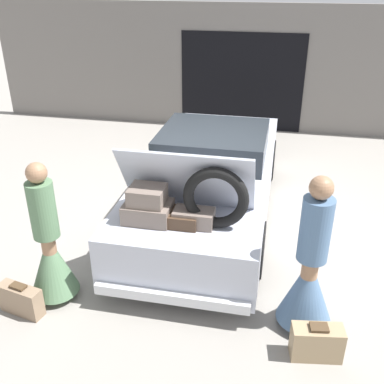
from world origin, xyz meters
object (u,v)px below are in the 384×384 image
(person_right, at_px, (309,276))
(suitcase_beside_right_person, at_px, (317,342))
(suitcase_beside_left_person, at_px, (21,300))
(car, at_px, (209,178))
(person_left, at_px, (50,252))

(person_right, bearing_deg, suitcase_beside_right_person, -177.42)
(suitcase_beside_left_person, height_order, suitcase_beside_right_person, suitcase_beside_right_person)
(car, xyz_separation_m, person_right, (1.42, -2.21, 0.03))
(car, distance_m, suitcase_beside_right_person, 3.09)
(person_right, xyz_separation_m, suitcase_beside_left_person, (-3.06, -0.46, -0.46))
(person_right, height_order, suitcase_beside_left_person, person_right)
(person_left, distance_m, person_right, 2.83)
(person_right, distance_m, suitcase_beside_right_person, 0.64)
(suitcase_beside_right_person, bearing_deg, person_left, 173.61)
(suitcase_beside_right_person, bearing_deg, suitcase_beside_left_person, -179.70)
(person_left, relative_size, suitcase_beside_right_person, 3.24)
(car, bearing_deg, suitcase_beside_left_person, -121.69)
(car, relative_size, suitcase_beside_left_person, 9.13)
(car, bearing_deg, person_right, -57.38)
(car, bearing_deg, person_left, -121.34)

